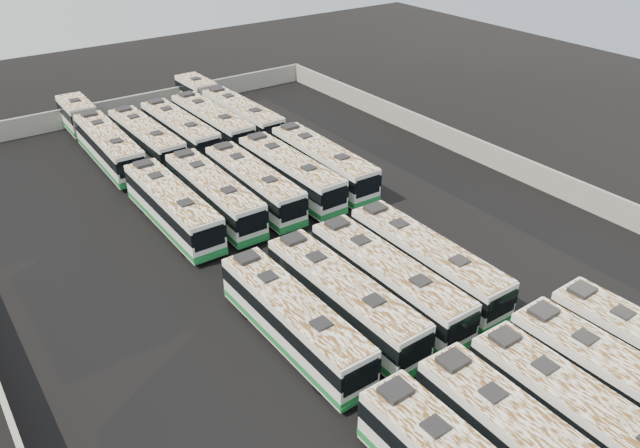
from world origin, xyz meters
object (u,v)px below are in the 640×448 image
(bus_back_right, at_px, (212,124))
(bus_back_far_right, at_px, (226,108))
(bus_front_right, at_px, (629,392))
(bus_midfront_center, at_px, (388,280))
(bus_midback_center, at_px, (254,184))
(bus_back_center, at_px, (180,131))
(bus_midfront_far_left, at_px, (294,320))
(bus_midback_far_right, at_px, (323,163))
(bus_back_left, at_px, (147,140))
(bus_midback_far_left, at_px, (172,207))
(bus_back_far_left, at_px, (98,135))
(bus_midback_right, at_px, (290,173))
(bus_midfront_right, at_px, (426,261))
(bus_midfront_left, at_px, (343,299))
(bus_midback_left, at_px, (214,194))
(bus_front_center, at_px, (588,424))

(bus_back_right, bearing_deg, bus_back_far_right, 44.11)
(bus_front_right, relative_size, bus_midfront_center, 1.01)
(bus_midback_center, distance_m, bus_back_center, 14.63)
(bus_front_right, xyz_separation_m, bus_midfront_far_left, (-10.69, 14.72, -0.08))
(bus_back_far_right, bearing_deg, bus_midback_far_right, -90.58)
(bus_midfront_far_left, distance_m, bus_back_left, 31.68)
(bus_midback_far_left, relative_size, bus_back_right, 0.99)
(bus_midfront_center, bearing_deg, bus_midback_far_right, 67.20)
(bus_back_far_left, bearing_deg, bus_midfront_far_left, -88.68)
(bus_midback_far_right, distance_m, bus_back_center, 16.28)
(bus_back_center, relative_size, bus_back_right, 0.98)
(bus_front_right, height_order, bus_midback_right, bus_front_right)
(bus_back_left, bearing_deg, bus_midfront_right, -78.53)
(bus_midfront_left, xyz_separation_m, bus_midback_far_right, (10.67, 17.12, 0.03))
(bus_midfront_right, bearing_deg, bus_midback_far_right, 78.21)
(bus_back_far_left, bearing_deg, bus_midfront_right, -71.85)
(bus_midfront_far_left, distance_m, bus_back_center, 32.42)
(bus_front_right, bearing_deg, bus_midfront_right, 88.92)
(bus_midfront_far_left, bearing_deg, bus_midback_center, 66.74)
(bus_midfront_far_left, height_order, bus_midfront_center, bus_midfront_center)
(bus_midfront_right, xyz_separation_m, bus_back_left, (-7.15, 31.48, -0.05))
(bus_back_far_left, distance_m, bus_back_far_right, 14.15)
(bus_midfront_right, distance_m, bus_midback_left, 18.60)
(bus_midfront_center, relative_size, bus_midback_left, 1.01)
(bus_midback_center, xyz_separation_m, bus_back_far_left, (-7.17, 18.19, 0.05))
(bus_midfront_right, bearing_deg, bus_back_center, 96.69)
(bus_midback_far_right, bearing_deg, bus_midfront_far_left, -128.82)
(bus_back_left, bearing_deg, bus_midback_center, -77.28)
(bus_back_center, bearing_deg, bus_midfront_center, -91.06)
(bus_back_far_left, height_order, bus_back_center, bus_back_far_left)
(bus_back_center, relative_size, bus_back_far_right, 0.64)
(bus_midfront_far_left, xyz_separation_m, bus_midfront_left, (3.60, -0.07, 0.05))
(bus_midback_center, distance_m, bus_midback_far_right, 7.15)
(bus_midback_left, bearing_deg, bus_front_right, -76.61)
(bus_midback_left, xyz_separation_m, bus_back_far_right, (10.61, 17.92, -0.03))
(bus_midfront_right, relative_size, bus_midback_left, 1.00)
(bus_midfront_right, distance_m, bus_back_far_left, 36.79)
(bus_midfront_center, height_order, bus_midback_center, bus_midfront_center)
(bus_midback_left, distance_m, bus_midback_right, 7.23)
(bus_midfront_far_left, relative_size, bus_midback_far_left, 0.97)
(bus_midfront_right, bearing_deg, bus_midback_far_left, 122.34)
(bus_front_center, relative_size, bus_midback_far_left, 0.99)
(bus_midfront_center, distance_m, bus_midback_far_right, 18.66)
(bus_midfront_far_left, height_order, bus_back_center, bus_back_center)
(bus_front_center, xyz_separation_m, bus_midfront_center, (-0.05, 14.59, 0.02))
(bus_midback_far_left, distance_m, bus_back_far_right, 22.89)
(bus_front_right, distance_m, bus_midfront_right, 14.73)
(bus_midfront_right, bearing_deg, bus_midfront_center, -176.76)
(bus_midfront_center, relative_size, bus_midback_right, 1.01)
(bus_front_right, xyz_separation_m, bus_back_right, (-0.07, 46.29, -0.01))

